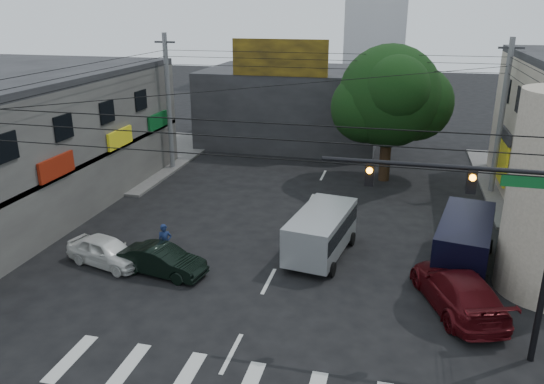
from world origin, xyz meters
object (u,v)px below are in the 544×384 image
at_px(street_tree, 389,97).
at_px(utility_pole_far_left, 169,104).
at_px(maroon_sedan, 458,290).
at_px(traffic_officer, 165,243).
at_px(navy_van, 464,243).
at_px(traffic_gantry, 496,217).
at_px(utility_pole_far_right, 501,119).
at_px(dark_sedan, 162,261).
at_px(white_compact, 106,251).
at_px(silver_minivan, 321,235).

xyz_separation_m(street_tree, utility_pole_far_left, (-14.50, -1.00, -0.87)).
bearing_deg(maroon_sedan, utility_pole_far_left, -58.37).
bearing_deg(utility_pole_far_left, traffic_officer, -67.29).
height_order(navy_van, traffic_officer, navy_van).
height_order(street_tree, maroon_sedan, street_tree).
bearing_deg(traffic_gantry, utility_pole_far_left, 137.14).
bearing_deg(utility_pole_far_right, traffic_gantry, -98.94).
xyz_separation_m(dark_sedan, white_compact, (-2.78, 0.23, 0.02)).
relative_size(utility_pole_far_left, white_compact, 2.27).
distance_m(street_tree, utility_pole_far_left, 14.56).
bearing_deg(maroon_sedan, utility_pole_far_right, -122.05).
relative_size(street_tree, silver_minivan, 1.68).
relative_size(white_compact, silver_minivan, 0.78).
xyz_separation_m(maroon_sedan, traffic_officer, (-12.36, 1.06, 0.09)).
bearing_deg(white_compact, traffic_gantry, -85.16).
xyz_separation_m(utility_pole_far_right, white_compact, (-17.82, -14.21, -3.96)).
height_order(street_tree, silver_minivan, street_tree).
xyz_separation_m(traffic_gantry, traffic_officer, (-12.79, 3.78, -3.97)).
relative_size(utility_pole_far_right, navy_van, 1.60).
bearing_deg(maroon_sedan, dark_sedan, -19.00).
distance_m(white_compact, maroon_sedan, 14.71).
xyz_separation_m(street_tree, dark_sedan, (-8.54, -15.44, -4.85)).
bearing_deg(traffic_officer, silver_minivan, -9.16).
relative_size(dark_sedan, maroon_sedan, 0.69).
relative_size(street_tree, white_compact, 2.15).
bearing_deg(traffic_gantry, white_compact, 169.55).
bearing_deg(navy_van, street_tree, 29.11).
height_order(traffic_gantry, navy_van, traffic_gantry).
xyz_separation_m(maroon_sedan, silver_minivan, (-5.68, 3.17, 0.29)).
height_order(utility_pole_far_right, traffic_officer, utility_pole_far_right).
distance_m(street_tree, maroon_sedan, 16.35).
relative_size(utility_pole_far_right, silver_minivan, 1.78).
distance_m(street_tree, dark_sedan, 18.30).
bearing_deg(utility_pole_far_left, maroon_sedan, -38.61).
bearing_deg(navy_van, traffic_gantry, -170.38).
relative_size(street_tree, traffic_officer, 5.05).
xyz_separation_m(street_tree, maroon_sedan, (3.39, -15.28, -4.70)).
bearing_deg(maroon_sedan, silver_minivan, -48.90).
relative_size(utility_pole_far_left, dark_sedan, 2.32).
bearing_deg(street_tree, silver_minivan, -100.70).
bearing_deg(maroon_sedan, street_tree, -97.26).
height_order(utility_pole_far_right, dark_sedan, utility_pole_far_right).
relative_size(dark_sedan, traffic_officer, 2.30).
bearing_deg(traffic_gantry, maroon_sedan, 99.10).
height_order(maroon_sedan, traffic_officer, traffic_officer).
bearing_deg(white_compact, maroon_sedan, -75.00).
distance_m(dark_sedan, maroon_sedan, 11.93).
bearing_deg(utility_pole_far_left, traffic_gantry, -42.86).
bearing_deg(street_tree, traffic_officer, -122.24).
distance_m(traffic_gantry, navy_van, 7.46).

